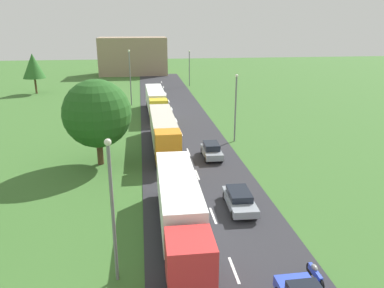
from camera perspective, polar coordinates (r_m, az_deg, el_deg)
road at (r=35.85m, az=0.45°, el=-3.84°), size 10.00×140.00×0.06m
lane_marking_centre at (r=31.67m, az=1.63°, el=-6.83°), size 0.16×120.56×0.01m
truck_lead at (r=24.46m, az=-1.87°, el=-9.43°), size 2.61×13.32×3.55m
truck_second at (r=41.40m, az=-4.34°, el=2.14°), size 2.59×14.34×3.59m
truck_third at (r=57.54m, az=-5.52°, el=6.63°), size 2.79×13.66×3.55m
car_second at (r=28.51m, az=7.22°, el=-8.32°), size 1.98×4.56×1.36m
car_third at (r=38.58m, az=2.98°, el=-0.97°), size 1.83×4.02×1.53m
motorcycle_courier at (r=22.24m, az=18.19°, el=-18.20°), size 0.28×1.94×0.91m
lamppost_lead at (r=19.78m, az=-12.01°, el=-9.04°), size 0.36×0.36×8.03m
lamppost_second at (r=43.50m, az=6.64°, el=5.97°), size 0.36×0.36×7.84m
lamppost_third at (r=63.95m, az=-9.37°, el=10.28°), size 0.36×0.36×9.16m
lamppost_fourth at (r=83.50m, az=-0.40°, el=11.75°), size 0.36×0.36×7.68m
tree_birch at (r=80.05m, az=-22.95°, el=10.85°), size 4.27×4.27×7.73m
tree_maple at (r=36.84m, az=-14.21°, el=4.49°), size 6.52×6.52×8.38m
distant_building at (r=104.06m, az=-8.92°, el=13.05°), size 17.68×9.75×9.66m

